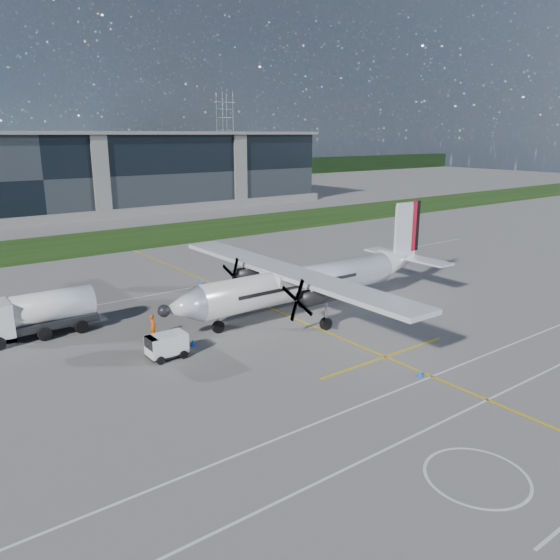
{
  "coord_description": "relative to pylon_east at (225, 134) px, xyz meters",
  "views": [
    {
      "loc": [
        -24.14,
        -29.97,
        15.08
      ],
      "look_at": [
        2.72,
        5.94,
        3.06
      ],
      "focal_mm": 35.0,
      "sensor_mm": 36.0,
      "label": 1
    }
  ],
  "objects": [
    {
      "name": "ground",
      "position": [
        -85.0,
        -110.0,
        -15.0
      ],
      "size": [
        400.0,
        400.0,
        0.0
      ],
      "primitive_type": "plane",
      "color": "slate",
      "rests_on": "ground"
    },
    {
      "name": "grass_strip",
      "position": [
        -85.0,
        -102.0,
        -14.98
      ],
      "size": [
        400.0,
        18.0,
        0.04
      ],
      "primitive_type": "cube",
      "color": "#193A0F",
      "rests_on": "ground"
    },
    {
      "name": "terminal_building",
      "position": [
        -85.0,
        -70.0,
        -7.5
      ],
      "size": [
        120.0,
        20.0,
        15.0
      ],
      "primitive_type": "cube",
      "color": "black",
      "rests_on": "ground"
    },
    {
      "name": "pylon_east",
      "position": [
        0.0,
        0.0,
        0.0
      ],
      "size": [
        9.0,
        4.6,
        30.0
      ],
      "primitive_type": null,
      "color": "gray",
      "rests_on": "ground"
    },
    {
      "name": "yellow_taxiway_centerline",
      "position": [
        -82.0,
        -140.0,
        -14.99
      ],
      "size": [
        0.2,
        70.0,
        0.01
      ],
      "primitive_type": "cube",
      "color": "yellow",
      "rests_on": "ground"
    },
    {
      "name": "white_lane_line",
      "position": [
        -85.0,
        -164.0,
        -14.99
      ],
      "size": [
        90.0,
        0.15,
        0.01
      ],
      "primitive_type": "cube",
      "color": "white",
      "rests_on": "ground"
    },
    {
      "name": "turboprop_aircraft",
      "position": [
        -79.58,
        -144.86,
        -10.64
      ],
      "size": [
        28.04,
        29.08,
        8.72
      ],
      "primitive_type": null,
      "color": "silver",
      "rests_on": "ground"
    },
    {
      "name": "fuel_tanker_truck",
      "position": [
        -101.03,
        -137.14,
        -13.29
      ],
      "size": [
        9.14,
        2.97,
        3.43
      ],
      "primitive_type": null,
      "color": "silver",
      "rests_on": "ground"
    },
    {
      "name": "baggage_tug",
      "position": [
        -94.29,
        -146.99,
        -14.14
      ],
      "size": [
        2.87,
        1.72,
        1.72
      ],
      "primitive_type": null,
      "color": "white",
      "rests_on": "ground"
    },
    {
      "name": "ground_crew_person",
      "position": [
        -93.39,
        -142.68,
        -13.95
      ],
      "size": [
        0.62,
        0.86,
        2.1
      ],
      "primitive_type": "imported",
      "rotation": [
        0.0,
        0.0,
        1.56
      ],
      "color": "#F25907",
      "rests_on": "ground"
    },
    {
      "name": "safety_cone_nose_port",
      "position": [
        -91.81,
        -146.03,
        -14.75
      ],
      "size": [
        0.36,
        0.36,
        0.5
      ],
      "primitive_type": "cone",
      "color": "blue",
      "rests_on": "ground"
    },
    {
      "name": "safety_cone_portwing",
      "position": [
        -82.57,
        -159.52,
        -14.75
      ],
      "size": [
        0.36,
        0.36,
        0.5
      ],
      "primitive_type": "cone",
      "color": "blue",
      "rests_on": "ground"
    },
    {
      "name": "safety_cone_fwd",
      "position": [
        -94.37,
        -145.58,
        -14.75
      ],
      "size": [
        0.36,
        0.36,
        0.5
      ],
      "primitive_type": "cone",
      "color": "blue",
      "rests_on": "ground"
    },
    {
      "name": "safety_cone_stbdwing",
      "position": [
        -82.91,
        -131.11,
        -14.75
      ],
      "size": [
        0.36,
        0.36,
        0.5
      ],
      "primitive_type": "cone",
      "color": "blue",
      "rests_on": "ground"
    }
  ]
}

